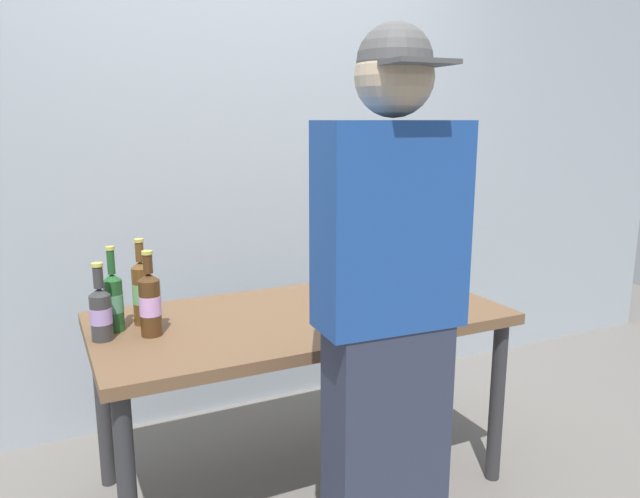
{
  "coord_description": "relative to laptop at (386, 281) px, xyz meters",
  "views": [
    {
      "loc": [
        -0.91,
        -2.08,
        1.48
      ],
      "look_at": [
        0.08,
        0.0,
        0.98
      ],
      "focal_mm": 33.91,
      "sensor_mm": 36.0,
      "label": 1
    }
  ],
  "objects": [
    {
      "name": "desk",
      "position": [
        -0.46,
        -0.11,
        -0.13
      ],
      "size": [
        1.58,
        0.78,
        0.73
      ],
      "color": "brown",
      "rests_on": "ground"
    },
    {
      "name": "person_figure",
      "position": [
        -0.47,
        -0.78,
        0.12
      ],
      "size": [
        0.43,
        0.29,
        1.73
      ],
      "color": "#2D3347",
      "rests_on": "ground"
    },
    {
      "name": "back_wall",
      "position": [
        -0.46,
        0.72,
        0.52
      ],
      "size": [
        6.0,
        0.1,
        2.6
      ],
      "primitive_type": "cube",
      "color": "#99A3AD",
      "rests_on": "ground"
    },
    {
      "name": "laptop",
      "position": [
        0.0,
        0.0,
        0.0
      ],
      "size": [
        0.39,
        0.41,
        0.23
      ],
      "color": "#B7BABC",
      "rests_on": "desk"
    },
    {
      "name": "beer_bottle_brown",
      "position": [
        -1.04,
        0.03,
        0.08
      ],
      "size": [
        0.07,
        0.07,
        0.32
      ],
      "color": "brown",
      "rests_on": "desk"
    },
    {
      "name": "beer_bottle_amber",
      "position": [
        -1.03,
        -0.11,
        0.07
      ],
      "size": [
        0.08,
        0.08,
        0.3
      ],
      "color": "#472B14",
      "rests_on": "desk"
    },
    {
      "name": "ground_plane",
      "position": [
        -0.46,
        -0.11,
        -0.78
      ],
      "size": [
        8.0,
        8.0,
        0.0
      ],
      "primitive_type": "plane",
      "color": "slate",
      "rests_on": "ground"
    },
    {
      "name": "beer_bottle_dark",
      "position": [
        -1.14,
        -0.01,
        0.06
      ],
      "size": [
        0.07,
        0.07,
        0.31
      ],
      "color": "#1E5123",
      "rests_on": "desk"
    },
    {
      "name": "beer_bottle_green",
      "position": [
        -1.19,
        -0.09,
        0.05
      ],
      "size": [
        0.07,
        0.07,
        0.27
      ],
      "color": "#333333",
      "rests_on": "desk"
    }
  ]
}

